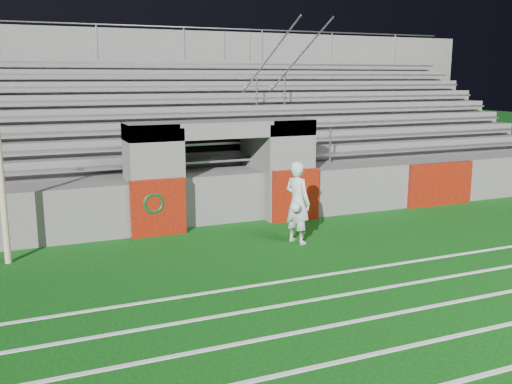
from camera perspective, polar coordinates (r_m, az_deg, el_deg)
name	(u,v)px	position (r m, az deg, el deg)	size (l,w,h in m)	color
ground	(282,262)	(11.59, 2.60, -7.04)	(90.00, 90.00, 0.00)	#0B450E
field_post	(3,196)	(12.25, -24.01, -0.35)	(0.13, 0.13, 2.76)	#C5AD93
field_markings	(458,382)	(7.76, 19.57, -17.43)	(28.00, 8.09, 0.01)	white
stadium_structure	(175,146)	(18.62, -8.05, 4.59)	(26.00, 8.48, 5.42)	#595654
goalkeeper_with_ball	(297,202)	(12.72, 4.17, -1.05)	(0.65, 0.82, 1.86)	silver
hose_coil	(154,206)	(13.46, -10.21, -1.37)	(0.54, 0.15, 0.66)	#0B3A19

